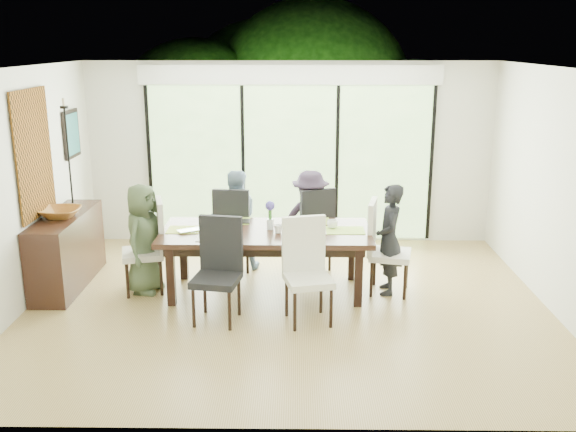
{
  "coord_description": "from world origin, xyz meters",
  "views": [
    {
      "loc": [
        0.1,
        -6.96,
        2.98
      ],
      "look_at": [
        0.0,
        0.25,
        1.0
      ],
      "focal_mm": 40.0,
      "sensor_mm": 36.0,
      "label": 1
    }
  ],
  "objects_px": {
    "chair_right_end": "(390,247)",
    "person_right_end": "(389,240)",
    "chair_far_right": "(310,227)",
    "bowl": "(60,213)",
    "person_left_end": "(143,238)",
    "table_top": "(266,233)",
    "cup_b": "(278,229)",
    "cup_c": "(332,224)",
    "laptop": "(194,231)",
    "person_far_left": "(235,220)",
    "vase": "(270,224)",
    "sideboard": "(67,250)",
    "chair_left_end": "(142,246)",
    "chair_far_left": "(235,227)",
    "person_far_right": "(310,220)",
    "chair_near_right": "(309,272)",
    "chair_near_left": "(216,272)",
    "cup_a": "(209,223)"
  },
  "relations": [
    {
      "from": "person_right_end",
      "to": "bowl",
      "type": "relative_size",
      "value": 2.81
    },
    {
      "from": "cup_c",
      "to": "chair_near_right",
      "type": "bearing_deg",
      "value": -107.19
    },
    {
      "from": "person_right_end",
      "to": "person_far_left",
      "type": "relative_size",
      "value": 1.0
    },
    {
      "from": "sideboard",
      "to": "bowl",
      "type": "bearing_deg",
      "value": -90.0
    },
    {
      "from": "chair_far_right",
      "to": "person_far_right",
      "type": "xyz_separation_m",
      "value": [
        0.0,
        -0.02,
        0.1
      ]
    },
    {
      "from": "cup_b",
      "to": "sideboard",
      "type": "bearing_deg",
      "value": 173.65
    },
    {
      "from": "table_top",
      "to": "chair_far_right",
      "type": "bearing_deg",
      "value": 57.09
    },
    {
      "from": "chair_near_right",
      "to": "sideboard",
      "type": "bearing_deg",
      "value": 146.92
    },
    {
      "from": "chair_right_end",
      "to": "vase",
      "type": "distance_m",
      "value": 1.48
    },
    {
      "from": "cup_b",
      "to": "chair_far_right",
      "type": "bearing_deg",
      "value": 67.17
    },
    {
      "from": "person_left_end",
      "to": "cup_b",
      "type": "distance_m",
      "value": 1.64
    },
    {
      "from": "chair_left_end",
      "to": "person_far_left",
      "type": "bearing_deg",
      "value": 113.5
    },
    {
      "from": "laptop",
      "to": "bowl",
      "type": "distance_m",
      "value": 1.66
    },
    {
      "from": "chair_near_right",
      "to": "person_far_left",
      "type": "height_order",
      "value": "person_far_left"
    },
    {
      "from": "cup_c",
      "to": "sideboard",
      "type": "bearing_deg",
      "value": 178.37
    },
    {
      "from": "chair_far_left",
      "to": "person_right_end",
      "type": "relative_size",
      "value": 0.85
    },
    {
      "from": "table_top",
      "to": "person_far_left",
      "type": "relative_size",
      "value": 1.86
    },
    {
      "from": "bowl",
      "to": "chair_left_end",
      "type": "bearing_deg",
      "value": -5.4
    },
    {
      "from": "chair_right_end",
      "to": "person_right_end",
      "type": "relative_size",
      "value": 0.85
    },
    {
      "from": "vase",
      "to": "cup_c",
      "type": "height_order",
      "value": "vase"
    },
    {
      "from": "chair_right_end",
      "to": "bowl",
      "type": "bearing_deg",
      "value": 100.83
    },
    {
      "from": "chair_far_right",
      "to": "bowl",
      "type": "xyz_separation_m",
      "value": [
        -3.04,
        -0.76,
        0.39
      ]
    },
    {
      "from": "vase",
      "to": "sideboard",
      "type": "xyz_separation_m",
      "value": [
        -2.54,
        0.14,
        -0.39
      ]
    },
    {
      "from": "chair_far_left",
      "to": "chair_near_left",
      "type": "height_order",
      "value": "same"
    },
    {
      "from": "person_far_right",
      "to": "sideboard",
      "type": "height_order",
      "value": "person_far_right"
    },
    {
      "from": "table_top",
      "to": "chair_right_end",
      "type": "distance_m",
      "value": 1.51
    },
    {
      "from": "chair_far_left",
      "to": "laptop",
      "type": "height_order",
      "value": "chair_far_left"
    },
    {
      "from": "person_far_right",
      "to": "vase",
      "type": "height_order",
      "value": "person_far_right"
    },
    {
      "from": "chair_far_right",
      "to": "person_far_left",
      "type": "xyz_separation_m",
      "value": [
        -1.0,
        -0.02,
        0.1
      ]
    },
    {
      "from": "table_top",
      "to": "chair_far_left",
      "type": "distance_m",
      "value": 0.98
    },
    {
      "from": "person_left_end",
      "to": "laptop",
      "type": "height_order",
      "value": "person_left_end"
    },
    {
      "from": "table_top",
      "to": "person_far_right",
      "type": "bearing_deg",
      "value": 56.47
    },
    {
      "from": "person_left_end",
      "to": "vase",
      "type": "bearing_deg",
      "value": -73.85
    },
    {
      "from": "cup_a",
      "to": "cup_c",
      "type": "distance_m",
      "value": 1.5
    },
    {
      "from": "chair_right_end",
      "to": "chair_far_right",
      "type": "relative_size",
      "value": 1.0
    },
    {
      "from": "chair_far_right",
      "to": "person_far_left",
      "type": "distance_m",
      "value": 1.01
    },
    {
      "from": "chair_near_right",
      "to": "chair_near_left",
      "type": "bearing_deg",
      "value": 166.49
    },
    {
      "from": "person_left_end",
      "to": "sideboard",
      "type": "xyz_separation_m",
      "value": [
        -1.01,
        0.19,
        -0.22
      ]
    },
    {
      "from": "table_top",
      "to": "person_far_left",
      "type": "xyz_separation_m",
      "value": [
        -0.45,
        0.83,
        -0.08
      ]
    },
    {
      "from": "table_top",
      "to": "cup_c",
      "type": "bearing_deg",
      "value": 7.13
    },
    {
      "from": "chair_left_end",
      "to": "person_right_end",
      "type": "bearing_deg",
      "value": 75.17
    },
    {
      "from": "person_left_end",
      "to": "sideboard",
      "type": "relative_size",
      "value": 0.83
    },
    {
      "from": "chair_far_left",
      "to": "vase",
      "type": "distance_m",
      "value": 0.98
    },
    {
      "from": "person_left_end",
      "to": "chair_left_end",
      "type": "bearing_deg",
      "value": 104.28
    },
    {
      "from": "table_top",
      "to": "person_right_end",
      "type": "relative_size",
      "value": 1.86
    },
    {
      "from": "chair_right_end",
      "to": "person_right_end",
      "type": "xyz_separation_m",
      "value": [
        -0.02,
        0.0,
        0.1
      ]
    },
    {
      "from": "person_right_end",
      "to": "bowl",
      "type": "bearing_deg",
      "value": -89.2
    },
    {
      "from": "bowl",
      "to": "person_left_end",
      "type": "bearing_deg",
      "value": -5.3
    },
    {
      "from": "person_left_end",
      "to": "table_top",
      "type": "bearing_deg",
      "value": -75.72
    },
    {
      "from": "chair_near_right",
      "to": "person_right_end",
      "type": "xyz_separation_m",
      "value": [
        0.98,
        0.87,
        0.1
      ]
    }
  ]
}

